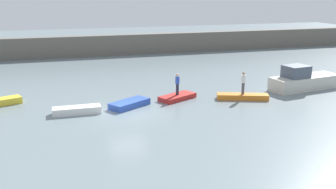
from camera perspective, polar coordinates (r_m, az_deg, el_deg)
ground_plane at (r=26.95m, az=-5.86°, el=-2.69°), size 120.00×120.00×0.00m
embankment_wall at (r=50.27m, az=-11.25°, el=6.89°), size 80.00×1.20×2.54m
motorboat at (r=34.86m, az=18.97°, el=1.92°), size 6.47×2.92×2.09m
rowboat_yellow at (r=31.06m, az=-23.12°, el=-0.99°), size 3.09×1.94×0.48m
rowboat_white at (r=27.34m, az=-13.05°, el=-2.22°), size 3.21×1.02×0.48m
rowboat_blue at (r=28.28m, az=-5.58°, el=-1.35°), size 3.22×2.67×0.45m
rowboat_red at (r=30.11m, az=1.36°, el=-0.36°), size 3.22×2.51×0.35m
rowboat_orange at (r=30.62m, az=10.73°, el=-0.30°), size 3.94×2.19×0.41m
person_white_shirt at (r=30.33m, az=10.84°, el=1.84°), size 0.32×0.32×1.73m
person_blue_shirt at (r=29.83m, az=1.37°, el=1.68°), size 0.32×0.32×1.66m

